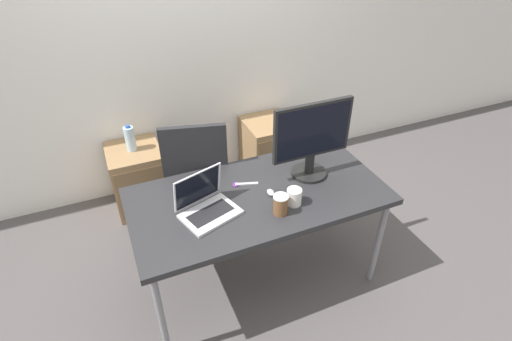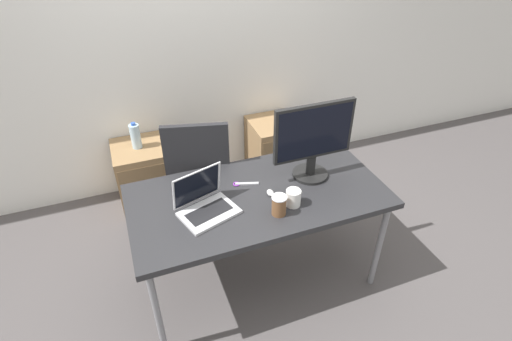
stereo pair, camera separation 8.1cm
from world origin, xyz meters
The scene contains 13 objects.
ground_plane centered at (0.00, 0.00, 0.00)m, with size 14.00×14.00×0.00m, color #514C4C.
wall_back centered at (0.00, 1.43, 1.30)m, with size 10.00×0.05×2.60m.
desk centered at (0.00, 0.00, 0.71)m, with size 1.58×0.79×0.76m.
office_chair centered at (-0.23, 0.64, 0.40)m, with size 0.58×0.62×1.06m.
cabinet_left centered at (-0.62, 1.16, 0.28)m, with size 0.43×0.46×0.56m.
cabinet_right centered at (0.61, 1.16, 0.28)m, with size 0.43×0.46×0.56m.
water_bottle centered at (-0.62, 1.16, 0.67)m, with size 0.08×0.08×0.23m.
laptop_center centered at (-0.35, -0.04, 0.81)m, with size 0.37×0.34×0.24m.
monitor centered at (0.39, 0.06, 1.03)m, with size 0.53×0.23×0.51m.
mouse centered at (0.07, -0.04, 0.78)m, with size 0.04×0.06×0.03m.
coffee_cup_white centered at (0.16, -0.17, 0.81)m, with size 0.09×0.09×0.10m.
coffee_cup_brown centered at (0.04, -0.21, 0.82)m, with size 0.09×0.09×0.12m.
scissors centered at (-0.05, 0.12, 0.76)m, with size 0.17×0.08×0.01m.
Camera 2 is at (-0.70, -1.81, 2.29)m, focal length 28.00 mm.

